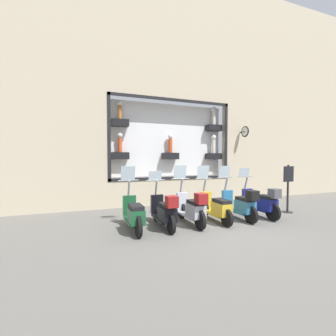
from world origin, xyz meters
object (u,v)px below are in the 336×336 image
object	(u,v)px
scooter_teal_1	(240,204)
scooter_black_4	(165,211)
scooter_silver_3	(192,208)
scooter_yellow_2	(216,207)
scooter_navy_0	(261,202)
scooter_green_5	(134,214)
shop_sign_post	(288,187)

from	to	relation	value
scooter_teal_1	scooter_black_4	xyz separation A→B (m)	(-0.01, 2.53, -0.02)
scooter_silver_3	scooter_black_4	bearing A→B (deg)	90.85
scooter_teal_1	scooter_black_4	size ratio (longest dim) A/B	1.00
scooter_teal_1	scooter_yellow_2	xyz separation A→B (m)	(0.06, 0.84, -0.05)
scooter_navy_0	scooter_silver_3	xyz separation A→B (m)	(0.00, 2.53, 0.00)
scooter_green_5	shop_sign_post	bearing A→B (deg)	-88.43
scooter_yellow_2	scooter_black_4	world-z (taller)	scooter_yellow_2
scooter_yellow_2	shop_sign_post	world-z (taller)	shop_sign_post
scooter_teal_1	scooter_green_5	bearing A→B (deg)	88.96
scooter_silver_3	shop_sign_post	world-z (taller)	scooter_silver_3
scooter_yellow_2	scooter_silver_3	size ratio (longest dim) A/B	1.00
shop_sign_post	scooter_green_5	bearing A→B (deg)	91.57
scooter_teal_1	scooter_yellow_2	size ratio (longest dim) A/B	1.00
scooter_green_5	scooter_black_4	bearing A→B (deg)	-94.79
scooter_navy_0	scooter_black_4	world-z (taller)	scooter_navy_0
scooter_silver_3	scooter_green_5	xyz separation A→B (m)	(0.06, 1.68, -0.04)
scooter_navy_0	scooter_yellow_2	bearing A→B (deg)	88.06
scooter_yellow_2	shop_sign_post	size ratio (longest dim) A/B	1.06
scooter_silver_3	shop_sign_post	xyz separation A→B (m)	(0.21, -3.91, 0.43)
scooter_teal_1	scooter_black_4	world-z (taller)	scooter_teal_1
scooter_navy_0	scooter_yellow_2	world-z (taller)	scooter_yellow_2
scooter_teal_1	scooter_yellow_2	bearing A→B (deg)	86.02
scooter_teal_1	scooter_silver_3	xyz separation A→B (m)	(0.00, 1.68, 0.01)
scooter_green_5	shop_sign_post	world-z (taller)	shop_sign_post
scooter_black_4	scooter_silver_3	bearing A→B (deg)	-89.15
scooter_silver_3	scooter_green_5	size ratio (longest dim) A/B	1.00
scooter_yellow_2	scooter_black_4	distance (m)	1.69
scooter_navy_0	scooter_silver_3	size ratio (longest dim) A/B	1.00
scooter_yellow_2	scooter_black_4	bearing A→B (deg)	92.31
scooter_teal_1	scooter_green_5	distance (m)	3.37
scooter_green_5	scooter_silver_3	bearing A→B (deg)	-91.98
scooter_navy_0	scooter_teal_1	distance (m)	0.84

